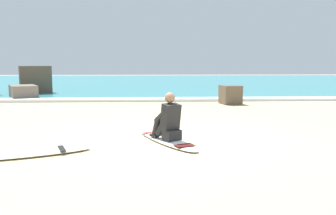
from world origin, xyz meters
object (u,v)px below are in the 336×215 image
object	(u,v)px
surfboard_spare_near	(22,154)
surfer_seated	(168,121)
surfboard_main	(166,139)
shoreline_rock	(230,95)

from	to	relation	value
surfboard_spare_near	surfer_seated	bearing A→B (deg)	20.27
surfboard_main	surfer_seated	size ratio (longest dim) A/B	2.55
surfboard_main	surfer_seated	distance (m)	0.42
surfer_seated	surfboard_spare_near	xyz separation A→B (m)	(-2.59, -0.96, -0.40)
surfboard_spare_near	surfboard_main	bearing A→B (deg)	22.97
surfer_seated	surfboard_spare_near	distance (m)	2.79
surfer_seated	surfboard_spare_near	bearing A→B (deg)	-159.73
surfboard_main	shoreline_rock	size ratio (longest dim) A/B	3.15
surfboard_main	surfboard_spare_near	bearing A→B (deg)	-157.03
surfboard_main	shoreline_rock	xyz separation A→B (m)	(2.80, 6.62, 0.33)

